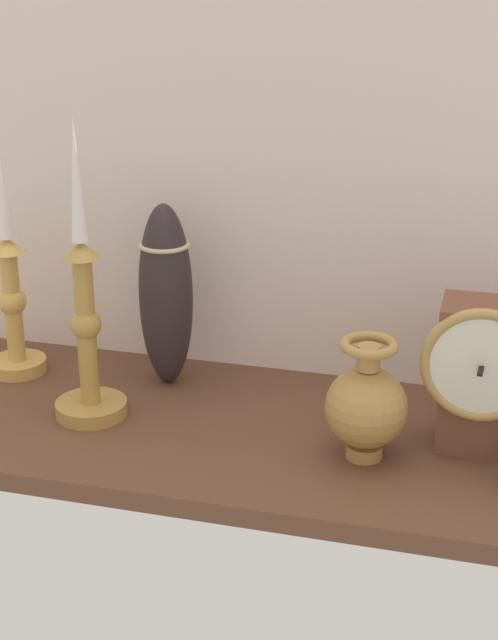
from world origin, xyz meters
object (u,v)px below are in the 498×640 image
object	(u,v)px
mantel_clock	(481,374)
candlestick_tall_center	(11,289)
candlestick_tall_left	(86,330)
brass_vase_bulbous	(366,404)
tall_ceramic_vase	(166,295)

from	to	relation	value
mantel_clock	candlestick_tall_center	size ratio (longest dim) A/B	0.54
mantel_clock	candlestick_tall_left	distance (cm)	46.97
brass_vase_bulbous	tall_ceramic_vase	size ratio (longest dim) A/B	0.59
mantel_clock	tall_ceramic_vase	distance (cm)	41.59
brass_vase_bulbous	tall_ceramic_vase	world-z (taller)	tall_ceramic_vase
candlestick_tall_center	brass_vase_bulbous	world-z (taller)	candlestick_tall_center
candlestick_tall_left	candlestick_tall_center	bearing A→B (deg)	147.68
candlestick_tall_left	mantel_clock	bearing A→B (deg)	4.41
candlestick_tall_left	tall_ceramic_vase	size ratio (longest dim) A/B	1.52
candlestick_tall_center	candlestick_tall_left	bearing A→B (deg)	-32.32
mantel_clock	candlestick_tall_left	world-z (taller)	candlestick_tall_left
brass_vase_bulbous	tall_ceramic_vase	distance (cm)	32.01
candlestick_tall_center	tall_ceramic_vase	world-z (taller)	candlestick_tall_center
mantel_clock	candlestick_tall_center	bearing A→B (deg)	174.55
candlestick_tall_left	candlestick_tall_center	xyz separation A→B (cm)	(-15.03, 9.51, 0.60)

